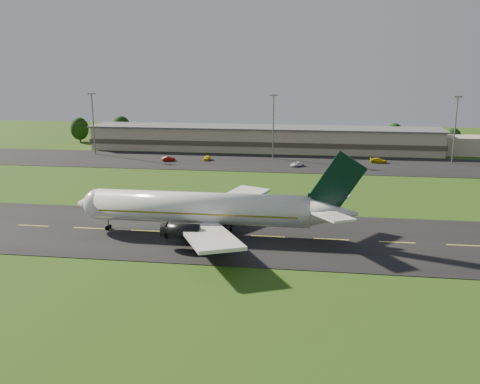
# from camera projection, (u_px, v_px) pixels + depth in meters

# --- Properties ---
(ground) EXTENTS (360.00, 360.00, 0.00)m
(ground) POSITION_uv_depth(u_px,v_px,m) (206.00, 234.00, 95.16)
(ground) COLOR #264310
(ground) RESTS_ON ground
(taxiway) EXTENTS (220.00, 30.00, 0.10)m
(taxiway) POSITION_uv_depth(u_px,v_px,m) (206.00, 234.00, 95.15)
(taxiway) COLOR black
(taxiway) RESTS_ON ground
(apron) EXTENTS (260.00, 30.00, 0.10)m
(apron) POSITION_uv_depth(u_px,v_px,m) (254.00, 162.00, 164.43)
(apron) COLOR black
(apron) RESTS_ON ground
(airliner) EXTENTS (51.22, 42.18, 15.57)m
(airliner) POSITION_uv_depth(u_px,v_px,m) (206.00, 209.00, 94.06)
(airliner) COLOR white
(airliner) RESTS_ON ground
(terminal) EXTENTS (145.00, 16.00, 8.40)m
(terminal) POSITION_uv_depth(u_px,v_px,m) (281.00, 140.00, 185.88)
(terminal) COLOR tan
(terminal) RESTS_ON ground
(light_mast_west) EXTENTS (2.40, 1.20, 20.35)m
(light_mast_west) POSITION_uv_depth(u_px,v_px,m) (93.00, 116.00, 176.95)
(light_mast_west) COLOR gray
(light_mast_west) RESTS_ON ground
(light_mast_centre) EXTENTS (2.40, 1.20, 20.35)m
(light_mast_centre) POSITION_uv_depth(u_px,v_px,m) (273.00, 119.00, 168.47)
(light_mast_centre) COLOR gray
(light_mast_centre) RESTS_ON ground
(light_mast_east) EXTENTS (2.40, 1.20, 20.35)m
(light_mast_east) POSITION_uv_depth(u_px,v_px,m) (456.00, 121.00, 160.70)
(light_mast_east) COLOR gray
(light_mast_east) RESTS_ON ground
(tree_line) EXTENTS (195.56, 9.36, 10.61)m
(tree_line) POSITION_uv_depth(u_px,v_px,m) (334.00, 134.00, 192.61)
(tree_line) COLOR black
(tree_line) RESTS_ON ground
(service_vehicle_a) EXTENTS (1.89, 4.22, 1.41)m
(service_vehicle_a) POSITION_uv_depth(u_px,v_px,m) (207.00, 158.00, 168.11)
(service_vehicle_a) COLOR yellow
(service_vehicle_a) RESTS_ON apron
(service_vehicle_b) EXTENTS (4.48, 3.09, 1.40)m
(service_vehicle_b) POSITION_uv_depth(u_px,v_px,m) (168.00, 159.00, 166.49)
(service_vehicle_b) COLOR maroon
(service_vehicle_b) RESTS_ON apron
(service_vehicle_c) EXTENTS (4.42, 4.82, 1.25)m
(service_vehicle_c) POSITION_uv_depth(u_px,v_px,m) (297.00, 164.00, 157.90)
(service_vehicle_c) COLOR white
(service_vehicle_c) RESTS_ON apron
(service_vehicle_d) EXTENTS (5.31, 2.60, 1.49)m
(service_vehicle_d) POSITION_uv_depth(u_px,v_px,m) (379.00, 160.00, 163.36)
(service_vehicle_d) COLOR yellow
(service_vehicle_d) RESTS_ON apron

